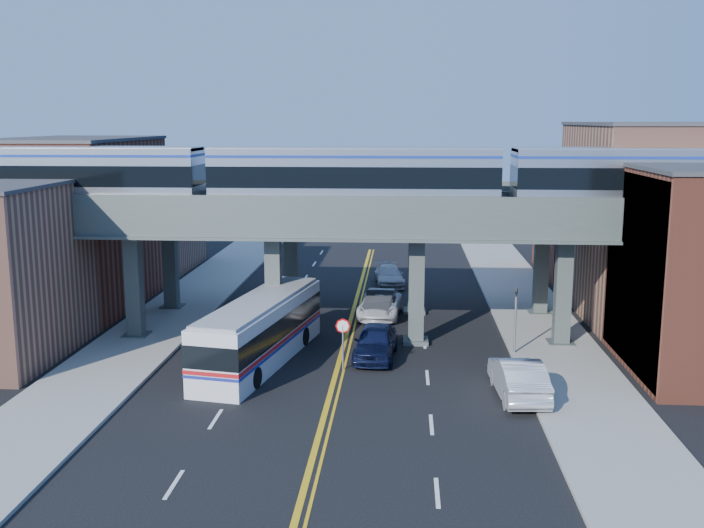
{
  "coord_description": "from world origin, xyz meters",
  "views": [
    {
      "loc": [
        3.3,
        -34.6,
        12.32
      ],
      "look_at": [
        0.49,
        6.83,
        4.68
      ],
      "focal_mm": 40.0,
      "sensor_mm": 36.0,
      "label": 1
    }
  ],
  "objects_px": {
    "traffic_signal": "(516,313)",
    "car_lane_d": "(389,276)",
    "stop_sign": "(343,335)",
    "transit_bus": "(260,331)",
    "car_lane_a": "(376,342)",
    "car_parked_curb": "(518,378)",
    "transit_train": "(354,176)",
    "car_lane_c": "(380,305)",
    "car_lane_b": "(380,303)"
  },
  "relations": [
    {
      "from": "car_lane_d",
      "to": "car_parked_curb",
      "type": "xyz_separation_m",
      "value": [
        6.31,
        -23.99,
        0.17
      ]
    },
    {
      "from": "traffic_signal",
      "to": "car_lane_d",
      "type": "relative_size",
      "value": 0.82
    },
    {
      "from": "stop_sign",
      "to": "transit_bus",
      "type": "relative_size",
      "value": 0.21
    },
    {
      "from": "transit_train",
      "to": "car_parked_curb",
      "type": "xyz_separation_m",
      "value": [
        7.98,
        -8.41,
        -8.41
      ]
    },
    {
      "from": "stop_sign",
      "to": "traffic_signal",
      "type": "bearing_deg",
      "value": 18.63
    },
    {
      "from": "transit_bus",
      "to": "car_lane_a",
      "type": "height_order",
      "value": "transit_bus"
    },
    {
      "from": "stop_sign",
      "to": "car_parked_curb",
      "type": "xyz_separation_m",
      "value": [
        8.2,
        -3.41,
        -0.86
      ]
    },
    {
      "from": "car_parked_curb",
      "to": "transit_train",
      "type": "bearing_deg",
      "value": -50.22
    },
    {
      "from": "transit_train",
      "to": "car_lane_d",
      "type": "height_order",
      "value": "transit_train"
    },
    {
      "from": "car_parked_curb",
      "to": "car_lane_c",
      "type": "bearing_deg",
      "value": -68.48
    },
    {
      "from": "traffic_signal",
      "to": "car_lane_c",
      "type": "bearing_deg",
      "value": 133.43
    },
    {
      "from": "car_lane_b",
      "to": "stop_sign",
      "type": "bearing_deg",
      "value": -91.24
    },
    {
      "from": "stop_sign",
      "to": "car_lane_b",
      "type": "bearing_deg",
      "value": 82.29
    },
    {
      "from": "traffic_signal",
      "to": "car_lane_b",
      "type": "xyz_separation_m",
      "value": [
        -7.4,
        8.08,
        -1.49
      ]
    },
    {
      "from": "car_lane_c",
      "to": "transit_train",
      "type": "bearing_deg",
      "value": -98.06
    },
    {
      "from": "stop_sign",
      "to": "car_parked_curb",
      "type": "height_order",
      "value": "stop_sign"
    },
    {
      "from": "car_lane_b",
      "to": "car_lane_c",
      "type": "height_order",
      "value": "car_lane_b"
    },
    {
      "from": "car_lane_b",
      "to": "car_lane_c",
      "type": "distance_m",
      "value": 0.26
    },
    {
      "from": "transit_bus",
      "to": "car_parked_curb",
      "type": "height_order",
      "value": "transit_bus"
    },
    {
      "from": "transit_bus",
      "to": "car_parked_curb",
      "type": "bearing_deg",
      "value": -98.64
    },
    {
      "from": "transit_train",
      "to": "car_lane_c",
      "type": "bearing_deg",
      "value": 77.64
    },
    {
      "from": "stop_sign",
      "to": "car_lane_c",
      "type": "distance_m",
      "value": 10.97
    },
    {
      "from": "transit_bus",
      "to": "car_parked_curb",
      "type": "xyz_separation_m",
      "value": [
        12.54,
        -4.4,
        -0.72
      ]
    },
    {
      "from": "traffic_signal",
      "to": "car_lane_d",
      "type": "bearing_deg",
      "value": 111.74
    },
    {
      "from": "transit_train",
      "to": "car_lane_b",
      "type": "height_order",
      "value": "transit_train"
    },
    {
      "from": "car_lane_b",
      "to": "car_lane_c",
      "type": "relative_size",
      "value": 0.9
    },
    {
      "from": "car_parked_curb",
      "to": "traffic_signal",
      "type": "bearing_deg",
      "value": -99.92
    },
    {
      "from": "transit_train",
      "to": "car_lane_d",
      "type": "relative_size",
      "value": 9.65
    },
    {
      "from": "traffic_signal",
      "to": "car_lane_a",
      "type": "distance_m",
      "value": 7.54
    },
    {
      "from": "stop_sign",
      "to": "transit_bus",
      "type": "bearing_deg",
      "value": 167.14
    },
    {
      "from": "car_parked_curb",
      "to": "car_lane_d",
      "type": "bearing_deg",
      "value": -78.95
    },
    {
      "from": "stop_sign",
      "to": "traffic_signal",
      "type": "distance_m",
      "value": 9.41
    },
    {
      "from": "car_lane_c",
      "to": "car_lane_d",
      "type": "height_order",
      "value": "car_lane_c"
    },
    {
      "from": "car_lane_a",
      "to": "car_lane_c",
      "type": "distance_m",
      "value": 8.8
    },
    {
      "from": "transit_bus",
      "to": "car_parked_curb",
      "type": "distance_m",
      "value": 13.31
    },
    {
      "from": "transit_bus",
      "to": "car_lane_c",
      "type": "bearing_deg",
      "value": -20.02
    },
    {
      "from": "transit_train",
      "to": "transit_bus",
      "type": "height_order",
      "value": "transit_train"
    },
    {
      "from": "transit_bus",
      "to": "transit_train",
      "type": "bearing_deg",
      "value": -38.0
    },
    {
      "from": "traffic_signal",
      "to": "car_lane_d",
      "type": "height_order",
      "value": "traffic_signal"
    },
    {
      "from": "car_lane_a",
      "to": "car_parked_curb",
      "type": "height_order",
      "value": "car_parked_curb"
    },
    {
      "from": "car_lane_c",
      "to": "car_lane_d",
      "type": "relative_size",
      "value": 1.09
    },
    {
      "from": "car_lane_d",
      "to": "car_parked_curb",
      "type": "distance_m",
      "value": 24.81
    },
    {
      "from": "transit_bus",
      "to": "stop_sign",
      "type": "bearing_deg",
      "value": -92.16
    },
    {
      "from": "car_lane_a",
      "to": "car_lane_d",
      "type": "xyz_separation_m",
      "value": [
        0.33,
        18.56,
        -0.15
      ]
    },
    {
      "from": "transit_train",
      "to": "stop_sign",
      "type": "xyz_separation_m",
      "value": [
        -0.22,
        -5.0,
        -7.55
      ]
    },
    {
      "from": "transit_train",
      "to": "transit_bus",
      "type": "relative_size",
      "value": 3.85
    },
    {
      "from": "car_lane_a",
      "to": "car_lane_c",
      "type": "height_order",
      "value": "car_lane_a"
    },
    {
      "from": "traffic_signal",
      "to": "car_lane_c",
      "type": "distance_m",
      "value": 10.88
    },
    {
      "from": "traffic_signal",
      "to": "car_lane_c",
      "type": "relative_size",
      "value": 0.75
    },
    {
      "from": "car_parked_curb",
      "to": "car_lane_a",
      "type": "bearing_deg",
      "value": -42.97
    }
  ]
}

